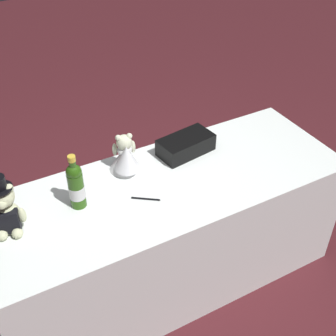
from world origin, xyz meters
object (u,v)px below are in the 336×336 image
at_px(teddy_bear_bride, 126,156).
at_px(signing_pen, 147,199).
at_px(gift_case_black, 186,145).
at_px(champagne_bottle, 76,185).
at_px(teddy_bear_groom, 6,210).

bearing_deg(teddy_bear_bride, signing_pen, 87.76).
xyz_separation_m(signing_pen, gift_case_black, (-0.38, -0.26, 0.05)).
bearing_deg(gift_case_black, teddy_bear_bride, -1.47).
bearing_deg(gift_case_black, champagne_bottle, 10.79).
distance_m(teddy_bear_groom, champagne_bottle, 0.33).
relative_size(teddy_bear_bride, champagne_bottle, 0.75).
distance_m(signing_pen, gift_case_black, 0.46).
xyz_separation_m(champagne_bottle, signing_pen, (-0.31, 0.13, -0.12)).
xyz_separation_m(teddy_bear_bride, champagne_bottle, (0.32, 0.14, 0.03)).
xyz_separation_m(teddy_bear_groom, champagne_bottle, (-0.33, -0.01, 0.00)).
bearing_deg(teddy_bear_groom, teddy_bear_bride, -166.87).
relative_size(teddy_bear_groom, signing_pen, 2.40).
bearing_deg(signing_pen, gift_case_black, -145.77).
height_order(teddy_bear_groom, gift_case_black, teddy_bear_groom).
relative_size(champagne_bottle, gift_case_black, 0.90).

